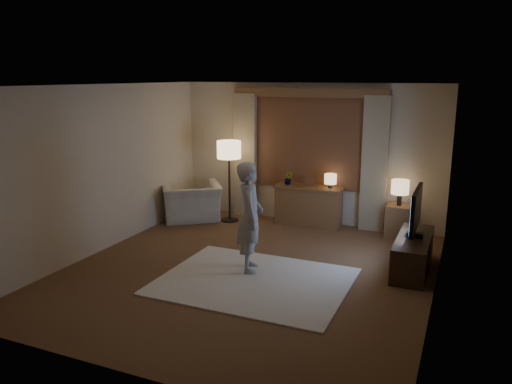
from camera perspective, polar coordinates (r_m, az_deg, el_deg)
The scene contains 13 objects.
room at distance 7.29m, azimuth 0.67°, elevation 2.17°, with size 5.04×5.54×2.64m.
rug at distance 6.86m, azimuth -0.22°, elevation -10.14°, with size 2.50×2.00×0.02m, color beige.
sideboard at distance 9.30m, azimuth 6.01°, elevation -1.68°, with size 1.20×0.40×0.70m, color brown.
picture_frame at distance 9.20m, azimuth 6.08°, elevation 1.02°, with size 0.16×0.02×0.20m, color brown.
plant at distance 9.31m, azimuth 3.74°, elevation 1.53°, with size 0.17×0.13×0.30m, color #999999.
table_lamp_sideboard at distance 9.07m, azimuth 8.50°, elevation 1.41°, with size 0.22×0.22×0.30m.
floor_lamp at distance 9.34m, azimuth -3.10°, elevation 4.34°, with size 0.45×0.45×1.54m.
armchair at distance 9.68m, azimuth -7.41°, elevation -1.12°, with size 1.08×0.95×0.70m, color #C0B59E.
side_table at distance 8.95m, azimuth 15.91°, elevation -3.20°, with size 0.40×0.40×0.56m, color brown.
table_lamp_side at distance 8.81m, azimuth 16.15°, elevation 0.47°, with size 0.30×0.30×0.44m.
tv_stand at distance 7.49m, azimuth 17.49°, elevation -6.75°, with size 0.45×1.40×0.50m, color black.
tv at distance 7.31m, azimuth 17.82°, elevation -2.05°, with size 0.24×0.97×0.70m.
person at distance 6.97m, azimuth -0.70°, elevation -2.85°, with size 0.57×0.37×1.56m, color #B3ADA5.
Camera 1 is at (2.76, -6.10, 2.73)m, focal length 35.00 mm.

